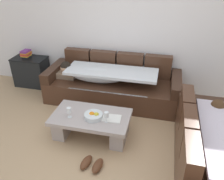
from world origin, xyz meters
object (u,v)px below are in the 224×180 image
object	(u,v)px
coffee_table	(91,123)
side_cabinet	(31,71)
wine_glass_near_left	(69,111)
wine_glass_near_right	(107,115)
open_magazine	(112,118)
couch_along_wall	(110,85)
couch_near_window	(213,153)
fruit_bowl	(94,116)
book_stack_on_cabinet	(26,54)
pair_of_shoes	(92,164)

from	to	relation	value
coffee_table	side_cabinet	distance (m)	2.29
wine_glass_near_left	wine_glass_near_right	size ratio (longest dim) A/B	1.00
open_magazine	side_cabinet	xyz separation A→B (m)	(-2.16, 1.38, -0.06)
couch_along_wall	open_magazine	xyz separation A→B (m)	(0.30, -1.15, 0.06)
wine_glass_near_left	couch_near_window	bearing A→B (deg)	-7.03
fruit_bowl	wine_glass_near_right	bearing A→B (deg)	-12.04
fruit_bowl	coffee_table	bearing A→B (deg)	141.42
couch_near_window	coffee_table	xyz separation A→B (m)	(-1.74, 0.37, -0.10)
couch_along_wall	book_stack_on_cabinet	bearing A→B (deg)	173.26
wine_glass_near_right	pair_of_shoes	distance (m)	0.70
couch_along_wall	coffee_table	bearing A→B (deg)	-91.25
wine_glass_near_left	coffee_table	bearing A→B (deg)	20.96
couch_along_wall	wine_glass_near_left	world-z (taller)	couch_along_wall
book_stack_on_cabinet	side_cabinet	bearing A→B (deg)	-1.69
coffee_table	open_magazine	world-z (taller)	open_magazine
wine_glass_near_right	side_cabinet	distance (m)	2.57
couch_near_window	side_cabinet	bearing A→B (deg)	63.97
open_magazine	side_cabinet	world-z (taller)	side_cabinet
couch_along_wall	fruit_bowl	world-z (taller)	couch_along_wall
couch_near_window	book_stack_on_cabinet	distance (m)	4.04
open_magazine	book_stack_on_cabinet	world-z (taller)	book_stack_on_cabinet
couch_along_wall	open_magazine	size ratio (longest dim) A/B	9.15
couch_near_window	open_magazine	xyz separation A→B (m)	(-1.41, 0.36, 0.05)
open_magazine	side_cabinet	bearing A→B (deg)	144.35
open_magazine	side_cabinet	size ratio (longest dim) A/B	0.39
side_cabinet	pair_of_shoes	world-z (taller)	side_cabinet
open_magazine	wine_glass_near_right	bearing A→B (deg)	-123.20
couch_along_wall	book_stack_on_cabinet	distance (m)	1.96
wine_glass_near_right	open_magazine	distance (m)	0.15
couch_along_wall	book_stack_on_cabinet	xyz separation A→B (m)	(-1.91, 0.23, 0.40)
open_magazine	coffee_table	bearing A→B (deg)	176.34
pair_of_shoes	coffee_table	bearing A→B (deg)	108.01
couch_near_window	side_cabinet	world-z (taller)	couch_near_window
fruit_bowl	side_cabinet	bearing A→B (deg)	142.99
wine_glass_near_right	side_cabinet	size ratio (longest dim) A/B	0.23
coffee_table	wine_glass_near_right	bearing A→B (deg)	-18.90
fruit_bowl	open_magazine	xyz separation A→B (m)	(0.27, 0.05, -0.03)
wine_glass_near_right	book_stack_on_cabinet	size ratio (longest dim) A/B	0.72
book_stack_on_cabinet	couch_near_window	bearing A→B (deg)	-25.69
coffee_table	book_stack_on_cabinet	distance (m)	2.38
couch_along_wall	fruit_bowl	distance (m)	1.20
wine_glass_near_left	side_cabinet	distance (m)	2.14
couch_near_window	wine_glass_near_right	distance (m)	1.50
couch_near_window	open_magazine	world-z (taller)	couch_near_window
couch_along_wall	fruit_bowl	xyz separation A→B (m)	(0.04, -1.20, 0.09)
fruit_bowl	side_cabinet	world-z (taller)	side_cabinet
coffee_table	pair_of_shoes	xyz separation A→B (m)	(0.21, -0.63, -0.19)
couch_along_wall	pair_of_shoes	size ratio (longest dim) A/B	7.86
fruit_bowl	wine_glass_near_right	world-z (taller)	wine_glass_near_right
coffee_table	side_cabinet	bearing A→B (deg)	143.04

